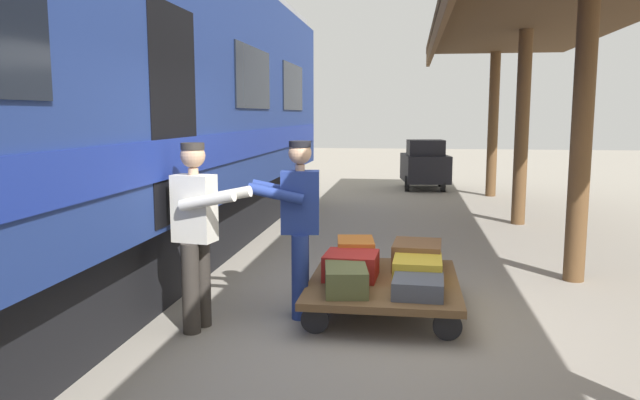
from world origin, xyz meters
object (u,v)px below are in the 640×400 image
at_px(porter_by_door, 197,230).
at_px(suitcase_slate_roller, 418,286).
at_px(suitcase_orange_carryall, 356,253).
at_px(suitcase_brown_leather, 417,255).
at_px(suitcase_olive_duffel, 346,280).
at_px(suitcase_yellow_case, 418,269).
at_px(baggage_tug, 425,165).
at_px(train_car, 26,103).
at_px(porter_in_overalls, 298,222).
at_px(luggage_cart, 384,284).
at_px(suitcase_red_plastic, 351,266).

bearing_deg(porter_by_door, suitcase_slate_roller, -171.96).
xyz_separation_m(suitcase_orange_carryall, suitcase_brown_leather, (-0.66, 0.00, -0.01)).
relative_size(suitcase_olive_duffel, suitcase_yellow_case, 0.95).
bearing_deg(suitcase_yellow_case, baggage_tug, -91.72).
distance_m(train_car, porter_by_door, 2.15).
xyz_separation_m(suitcase_slate_roller, suitcase_yellow_case, (0.00, -0.50, 0.03)).
bearing_deg(suitcase_brown_leather, porter_in_overalls, 33.65).
bearing_deg(luggage_cart, porter_in_overalls, 17.64).
xyz_separation_m(luggage_cart, suitcase_brown_leather, (-0.33, -0.50, 0.18)).
distance_m(suitcase_olive_duffel, suitcase_yellow_case, 0.83).
bearing_deg(suitcase_slate_roller, porter_in_overalls, -11.96).
xyz_separation_m(suitcase_olive_duffel, baggage_tug, (-0.96, -10.78, 0.18)).
bearing_deg(porter_in_overalls, suitcase_slate_roller, 168.04).
distance_m(porter_in_overalls, porter_by_door, 0.98).
bearing_deg(porter_in_overalls, train_car, 4.19).
xyz_separation_m(suitcase_orange_carryall, suitcase_yellow_case, (-0.66, 0.50, -0.03)).
bearing_deg(porter_in_overalls, suitcase_red_plastic, -152.04).
distance_m(suitcase_yellow_case, porter_by_door, 2.18).
relative_size(suitcase_slate_roller, suitcase_olive_duffel, 0.91).
xyz_separation_m(suitcase_red_plastic, suitcase_orange_carryall, (0.00, -0.50, 0.02)).
relative_size(train_car, suitcase_yellow_case, 28.59).
bearing_deg(suitcase_brown_leather, suitcase_slate_roller, 90.00).
height_order(suitcase_orange_carryall, porter_in_overalls, porter_in_overalls).
bearing_deg(suitcase_yellow_case, suitcase_red_plastic, 0.00).
height_order(luggage_cart, suitcase_orange_carryall, suitcase_orange_carryall).
bearing_deg(suitcase_slate_roller, luggage_cart, -56.87).
bearing_deg(suitcase_olive_duffel, suitcase_yellow_case, -142.54).
bearing_deg(suitcase_brown_leather, suitcase_olive_duffel, 56.87).
height_order(train_car, suitcase_olive_duffel, train_car).
bearing_deg(baggage_tug, porter_in_overalls, 82.14).
height_order(suitcase_slate_roller, porter_in_overalls, porter_in_overalls).
height_order(train_car, porter_by_door, train_car).
relative_size(suitcase_olive_duffel, suitcase_red_plastic, 1.08).
bearing_deg(suitcase_orange_carryall, train_car, 17.05).
bearing_deg(suitcase_orange_carryall, suitcase_brown_leather, 180.00).
distance_m(suitcase_red_plastic, suitcase_orange_carryall, 0.50).
relative_size(suitcase_yellow_case, baggage_tug, 0.32).
distance_m(suitcase_olive_duffel, suitcase_orange_carryall, 1.01).
height_order(suitcase_olive_duffel, suitcase_yellow_case, suitcase_olive_duffel).
xyz_separation_m(suitcase_red_plastic, suitcase_yellow_case, (-0.66, 0.00, -0.01)).
distance_m(suitcase_red_plastic, porter_by_door, 1.60).
distance_m(luggage_cart, porter_by_door, 1.93).
xyz_separation_m(train_car, suitcase_orange_carryall, (-3.11, -0.95, -1.59)).
relative_size(suitcase_orange_carryall, porter_by_door, 0.31).
height_order(train_car, suitcase_red_plastic, train_car).
xyz_separation_m(suitcase_orange_carryall, porter_by_door, (1.32, 1.28, 0.45)).
bearing_deg(luggage_cart, suitcase_orange_carryall, -56.87).
height_order(train_car, baggage_tug, train_car).
xyz_separation_m(porter_in_overalls, baggage_tug, (-1.45, -10.54, -0.30)).
bearing_deg(suitcase_red_plastic, porter_by_door, 30.68).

